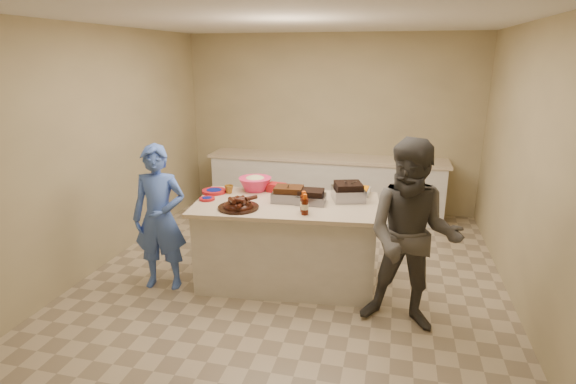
% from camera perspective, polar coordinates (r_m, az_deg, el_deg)
% --- Properties ---
extents(room, '(4.50, 5.00, 2.70)m').
position_cam_1_polar(room, '(5.11, 0.74, -10.66)').
color(room, tan).
rests_on(room, ground).
extents(back_counter, '(3.60, 0.64, 0.90)m').
position_cam_1_polar(back_counter, '(6.97, 4.77, 0.89)').
color(back_counter, silver).
rests_on(back_counter, ground).
extents(island, '(2.00, 1.19, 0.90)m').
position_cam_1_polar(island, '(5.03, -0.14, -11.15)').
color(island, silver).
rests_on(island, ground).
extents(rib_platter, '(0.54, 0.54, 0.17)m').
position_cam_1_polar(rib_platter, '(4.53, -6.31, -2.07)').
color(rib_platter, '#41170C').
rests_on(rib_platter, island).
extents(pulled_pork_tray, '(0.35, 0.28, 0.10)m').
position_cam_1_polar(pulled_pork_tray, '(4.72, 0.10, -1.16)').
color(pulled_pork_tray, '#47230F').
rests_on(pulled_pork_tray, island).
extents(brisket_tray, '(0.30, 0.26, 0.09)m').
position_cam_1_polar(brisket_tray, '(4.66, 2.93, -1.41)').
color(brisket_tray, black).
rests_on(brisket_tray, island).
extents(roasting_pan, '(0.40, 0.40, 0.13)m').
position_cam_1_polar(roasting_pan, '(4.81, 7.61, -0.98)').
color(roasting_pan, gray).
rests_on(roasting_pan, island).
extents(coleslaw_bowl, '(0.41, 0.41, 0.25)m').
position_cam_1_polar(coleslaw_bowl, '(5.11, -4.18, 0.21)').
color(coleslaw_bowl, '#EA2859').
rests_on(coleslaw_bowl, island).
extents(sausage_plate, '(0.35, 0.35, 0.05)m').
position_cam_1_polar(sausage_plate, '(4.97, 1.12, -0.23)').
color(sausage_plate, silver).
rests_on(sausage_plate, island).
extents(mac_cheese_dish, '(0.33, 0.25, 0.08)m').
position_cam_1_polar(mac_cheese_dish, '(5.02, 8.49, -0.24)').
color(mac_cheese_dish, '#FF8C00').
rests_on(mac_cheese_dish, island).
extents(bbq_bottle_a, '(0.08, 0.08, 0.20)m').
position_cam_1_polar(bbq_bottle_a, '(4.33, 2.14, -2.86)').
color(bbq_bottle_a, '#3A0E03').
rests_on(bbq_bottle_a, island).
extents(bbq_bottle_b, '(0.08, 0.08, 0.21)m').
position_cam_1_polar(bbq_bottle_b, '(4.41, 2.01, -2.49)').
color(bbq_bottle_b, '#3A0E03').
rests_on(bbq_bottle_b, island).
extents(mustard_bottle, '(0.05, 0.05, 0.12)m').
position_cam_1_polar(mustard_bottle, '(4.82, -1.66, -0.78)').
color(mustard_bottle, yellow).
rests_on(mustard_bottle, island).
extents(sauce_bowl, '(0.13, 0.05, 0.12)m').
position_cam_1_polar(sauce_bowl, '(4.89, 0.64, -0.50)').
color(sauce_bowl, silver).
rests_on(sauce_bowl, island).
extents(plate_stack_large, '(0.30, 0.30, 0.03)m').
position_cam_1_polar(plate_stack_large, '(5.08, -9.35, -0.09)').
color(plate_stack_large, maroon).
rests_on(plate_stack_large, island).
extents(plate_stack_small, '(0.18, 0.18, 0.02)m').
position_cam_1_polar(plate_stack_small, '(4.84, -10.24, -0.99)').
color(plate_stack_small, maroon).
rests_on(plate_stack_small, island).
extents(plastic_cup, '(0.11, 0.10, 0.10)m').
position_cam_1_polar(plastic_cup, '(5.03, -7.48, -0.15)').
color(plastic_cup, brown).
rests_on(plastic_cup, island).
extents(basket_stack, '(0.21, 0.18, 0.09)m').
position_cam_1_polar(basket_stack, '(5.05, -1.49, 0.05)').
color(basket_stack, maroon).
rests_on(basket_stack, island).
extents(guest_blue, '(0.79, 1.60, 0.37)m').
position_cam_1_polar(guest_blue, '(5.12, -15.28, -11.28)').
color(guest_blue, '#466BD3').
rests_on(guest_blue, ground).
extents(guest_gray, '(1.05, 1.82, 0.65)m').
position_cam_1_polar(guest_gray, '(4.44, 14.58, -15.92)').
color(guest_gray, '#524F4B').
rests_on(guest_gray, ground).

